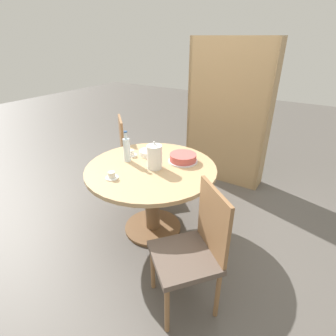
% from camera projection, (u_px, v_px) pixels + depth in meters
% --- Properties ---
extents(ground_plane, '(14.00, 14.00, 0.00)m').
position_uv_depth(ground_plane, '(153.00, 228.00, 2.72)').
color(ground_plane, '#56514C').
extents(dining_table, '(1.20, 1.20, 0.71)m').
position_uv_depth(dining_table, '(152.00, 183.00, 2.47)').
color(dining_table, brown).
rests_on(dining_table, ground_plane).
extents(chair_a, '(0.59, 0.59, 0.93)m').
position_uv_depth(chair_a, '(134.00, 152.00, 3.24)').
color(chair_a, olive).
rests_on(chair_a, ground_plane).
extents(chair_b, '(0.59, 0.59, 0.93)m').
position_uv_depth(chair_b, '(194.00, 249.00, 1.77)').
color(chair_b, olive).
rests_on(chair_b, ground_plane).
extents(bookshelf, '(1.03, 0.28, 1.79)m').
position_uv_depth(bookshelf, '(227.00, 119.00, 3.33)').
color(bookshelf, tan).
rests_on(bookshelf, ground_plane).
extents(coffee_pot, '(0.14, 0.14, 0.26)m').
position_uv_depth(coffee_pot, '(154.00, 156.00, 2.32)').
color(coffee_pot, white).
rests_on(coffee_pot, dining_table).
extents(water_bottle, '(0.06, 0.06, 0.30)m').
position_uv_depth(water_bottle, '(127.00, 149.00, 2.46)').
color(water_bottle, silver).
rests_on(water_bottle, dining_table).
extents(cake_main, '(0.28, 0.28, 0.08)m').
position_uv_depth(cake_main, '(183.00, 158.00, 2.48)').
color(cake_main, silver).
rests_on(cake_main, dining_table).
extents(cup_a, '(0.11, 0.11, 0.06)m').
position_uv_depth(cup_a, '(131.00, 153.00, 2.61)').
color(cup_a, white).
rests_on(cup_a, dining_table).
extents(cup_b, '(0.11, 0.11, 0.06)m').
position_uv_depth(cup_b, '(112.00, 176.00, 2.20)').
color(cup_b, white).
rests_on(cup_b, dining_table).
extents(plate_stack, '(0.19, 0.19, 0.05)m').
position_uv_depth(plate_stack, '(149.00, 153.00, 2.63)').
color(plate_stack, white).
rests_on(plate_stack, dining_table).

